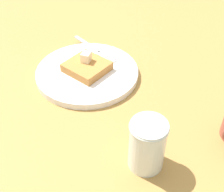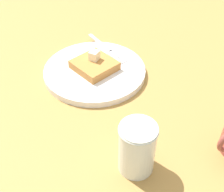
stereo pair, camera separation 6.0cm
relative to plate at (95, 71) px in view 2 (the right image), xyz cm
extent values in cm
cube|color=#A4793E|center=(-9.76, -9.21, -2.19)|extent=(118.32, 118.32, 2.63)
cylinder|color=white|center=(0.00, 0.00, -0.12)|extent=(23.47, 23.47, 1.50)
torus|color=gray|center=(0.00, 0.00, 0.23)|extent=(23.47, 23.47, 0.80)
cube|color=#B8783A|center=(0.00, 0.00, 1.60)|extent=(10.29, 10.57, 1.93)
cube|color=#F8E9C6|center=(-0.45, -0.82, 3.62)|extent=(2.83, 2.78, 2.13)
cube|color=silver|center=(-5.94, -9.53, 0.81)|extent=(1.85, 10.04, 0.36)
cube|color=silver|center=(-6.56, -3.16, 0.81)|extent=(2.46, 3.00, 0.36)
cube|color=silver|center=(-7.66, -0.25, 0.81)|extent=(0.62, 3.22, 0.36)
cube|color=silver|center=(-7.12, -0.20, 0.81)|extent=(0.62, 3.22, 0.36)
cube|color=silver|center=(-6.57, -0.15, 0.81)|extent=(0.62, 3.22, 0.36)
cube|color=silver|center=(-6.02, -0.09, 0.81)|extent=(0.62, 3.22, 0.36)
cylinder|color=#592508|center=(5.29, 26.78, 2.07)|extent=(5.57, 5.57, 5.90)
cylinder|color=silver|center=(5.29, 26.78, 3.89)|extent=(6.05, 6.05, 9.53)
torus|color=silver|center=(5.29, 26.78, 8.21)|extent=(6.31, 6.31, 0.50)
camera|label=1|loc=(29.18, 49.99, 43.25)|focal=50.00mm
camera|label=2|loc=(24.10, 53.18, 43.25)|focal=50.00mm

